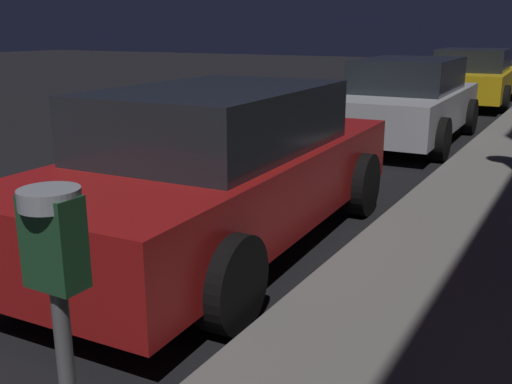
{
  "coord_description": "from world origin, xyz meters",
  "views": [
    {
      "loc": [
        5.66,
        -1.4,
        1.9
      ],
      "look_at": [
        3.96,
        1.57,
        0.96
      ],
      "focal_mm": 41.42,
      "sensor_mm": 36.0,
      "label": 1
    }
  ],
  "objects_px": {
    "parking_meter": "(58,284)",
    "car_silver": "(407,101)",
    "car_yellow_cab": "(472,78)",
    "car_red": "(222,168)"
  },
  "relations": [
    {
      "from": "parking_meter",
      "to": "car_silver",
      "type": "distance_m",
      "value": 9.13
    },
    {
      "from": "car_yellow_cab",
      "to": "car_silver",
      "type": "bearing_deg",
      "value": -90.02
    },
    {
      "from": "parking_meter",
      "to": "car_yellow_cab",
      "type": "relative_size",
      "value": 0.28
    },
    {
      "from": "car_red",
      "to": "car_silver",
      "type": "distance_m",
      "value": 5.88
    },
    {
      "from": "car_yellow_cab",
      "to": "car_red",
      "type": "bearing_deg",
      "value": -90.01
    },
    {
      "from": "parking_meter",
      "to": "car_red",
      "type": "bearing_deg",
      "value": 114.32
    },
    {
      "from": "parking_meter",
      "to": "car_red",
      "type": "distance_m",
      "value": 3.46
    },
    {
      "from": "car_silver",
      "to": "car_yellow_cab",
      "type": "bearing_deg",
      "value": 89.98
    },
    {
      "from": "parking_meter",
      "to": "car_yellow_cab",
      "type": "height_order",
      "value": "parking_meter"
    },
    {
      "from": "car_silver",
      "to": "car_yellow_cab",
      "type": "distance_m",
      "value": 6.04
    }
  ]
}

